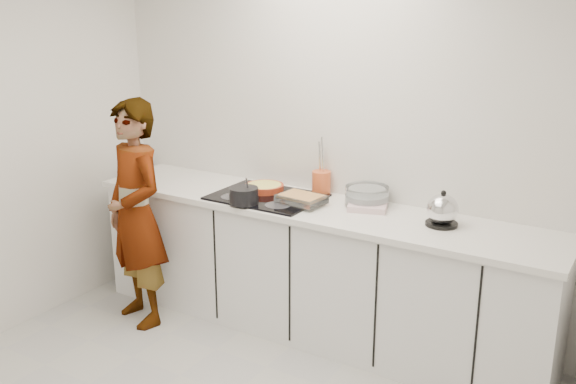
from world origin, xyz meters
The scene contains 12 objects.
wall_back centered at (0.00, 1.60, 1.30)m, with size 3.60×0.00×2.60m, color silver.
base_cabinets centered at (0.00, 1.28, 0.43)m, with size 3.20×0.58×0.87m, color white.
countertop centered at (0.00, 1.28, 0.89)m, with size 3.24×0.64×0.04m, color white.
hob centered at (-0.35, 1.26, 0.92)m, with size 0.72×0.54×0.01m, color black.
tart_dish centered at (-0.43, 1.36, 0.95)m, with size 0.35×0.35×0.04m.
saucepan centered at (-0.38, 1.04, 0.98)m, with size 0.20×0.20×0.18m.
baking_dish centered at (-0.06, 1.24, 0.96)m, with size 0.31×0.24×0.06m.
mixing_bowl centered at (0.31, 1.45, 0.97)m, with size 0.37×0.37×0.13m.
tea_towel centered at (0.35, 1.37, 0.93)m, with size 0.24×0.18×0.04m, color white.
kettle centered at (0.85, 1.33, 1.00)m, with size 0.24×0.24×0.22m.
utensil_crock centered at (-0.08, 1.54, 0.99)m, with size 0.13×0.13×0.16m, color #E25D2C.
cook centered at (-1.11, 0.78, 0.79)m, with size 0.58×0.38×1.59m, color white.
Camera 1 is at (1.96, -2.23, 2.19)m, focal length 40.00 mm.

